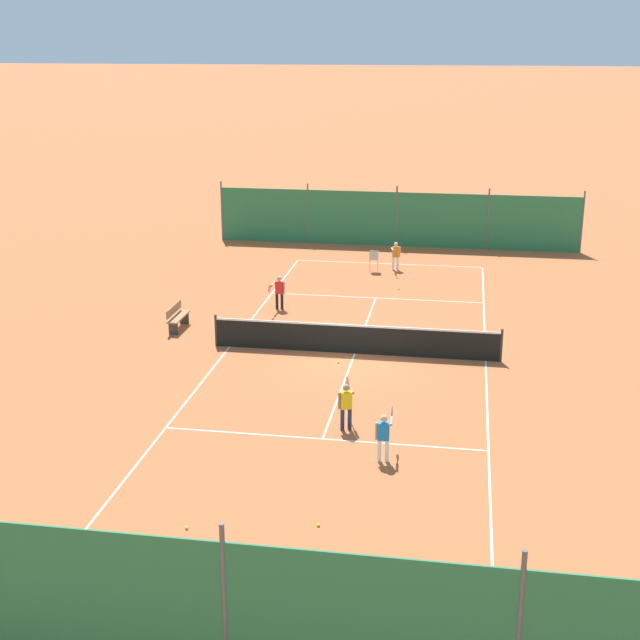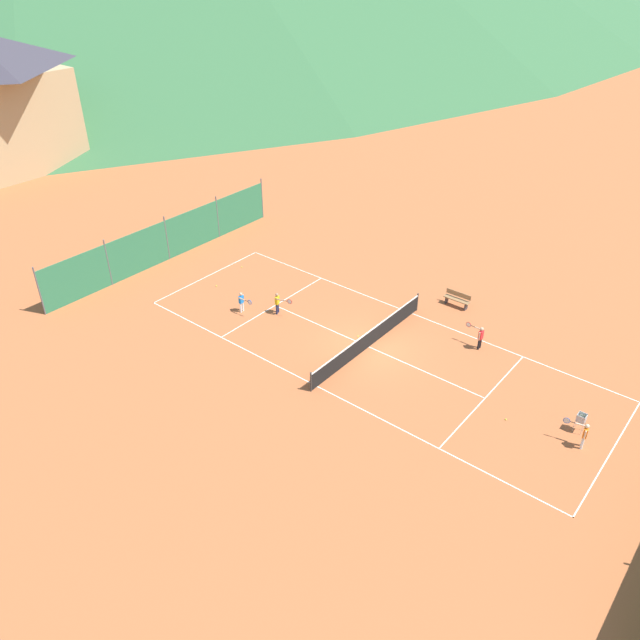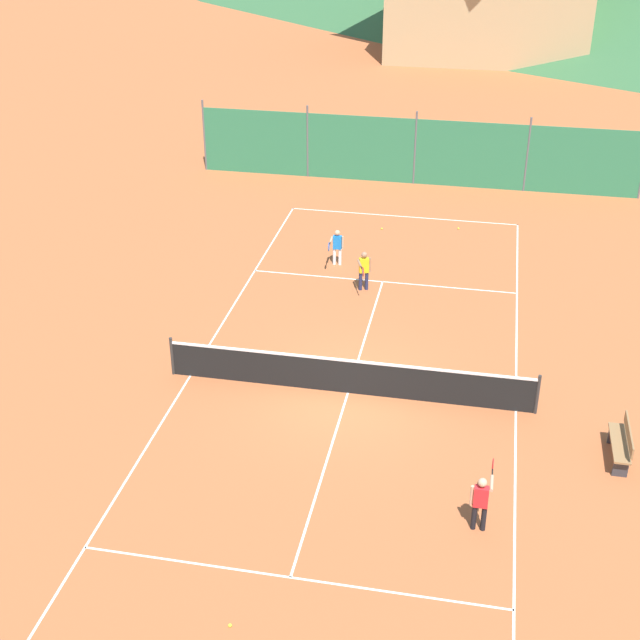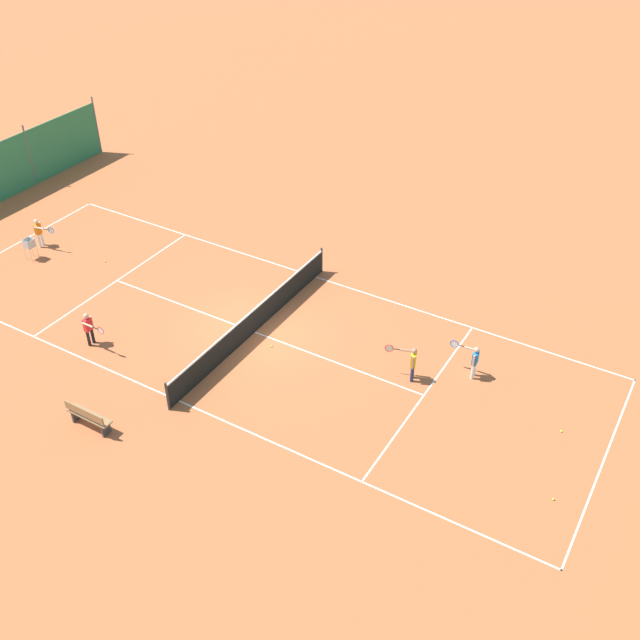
% 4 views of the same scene
% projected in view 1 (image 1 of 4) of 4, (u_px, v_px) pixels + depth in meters
% --- Properties ---
extents(ground_plane, '(600.00, 600.00, 0.00)m').
position_uv_depth(ground_plane, '(355.00, 354.00, 28.32)').
color(ground_plane, '#B25B33').
extents(court_line_markings, '(8.25, 23.85, 0.01)m').
position_uv_depth(court_line_markings, '(355.00, 353.00, 28.32)').
color(court_line_markings, white).
rests_on(court_line_markings, ground).
extents(tennis_net, '(9.18, 0.08, 1.06)m').
position_uv_depth(tennis_net, '(355.00, 339.00, 28.17)').
color(tennis_net, '#2D2D2D').
rests_on(tennis_net, ground).
extents(windscreen_fence_far, '(17.28, 0.08, 2.90)m').
position_uv_depth(windscreen_fence_far, '(225.00, 617.00, 13.35)').
color(windscreen_fence_far, '#2D754C').
rests_on(windscreen_fence_far, ground).
extents(windscreen_fence_near, '(17.28, 0.08, 2.90)m').
position_uv_depth(windscreen_fence_near, '(396.00, 219.00, 42.49)').
color(windscreen_fence_near, '#2D754C').
rests_on(windscreen_fence_near, ground).
extents(player_near_service, '(0.40, 1.08, 1.25)m').
position_uv_depth(player_near_service, '(346.00, 403.00, 22.66)').
color(player_near_service, '#23284C').
rests_on(player_near_service, ground).
extents(player_far_service, '(0.41, 1.01, 1.19)m').
position_uv_depth(player_far_service, '(384.00, 434.00, 20.97)').
color(player_far_service, white).
rests_on(player_far_service, ground).
extents(player_near_baseline, '(0.43, 1.04, 1.26)m').
position_uv_depth(player_near_baseline, '(279.00, 290.00, 32.69)').
color(player_near_baseline, black).
rests_on(player_near_baseline, ground).
extents(player_far_baseline, '(0.41, 1.05, 1.23)m').
position_uv_depth(player_far_baseline, '(396.00, 254.00, 38.20)').
color(player_far_baseline, white).
rests_on(player_far_baseline, ground).
extents(tennis_ball_mid_court, '(0.07, 0.07, 0.07)m').
position_uv_depth(tennis_ball_mid_court, '(399.00, 289.00, 35.48)').
color(tennis_ball_mid_court, '#CCE033').
rests_on(tennis_ball_mid_court, ground).
extents(tennis_ball_service_box, '(0.07, 0.07, 0.07)m').
position_uv_depth(tennis_ball_service_box, '(318.00, 525.00, 18.31)').
color(tennis_ball_service_box, '#CCE033').
rests_on(tennis_ball_service_box, ground).
extents(tennis_ball_near_corner, '(0.07, 0.07, 0.07)m').
position_uv_depth(tennis_ball_near_corner, '(338.00, 362.00, 27.47)').
color(tennis_ball_near_corner, '#CCE033').
rests_on(tennis_ball_near_corner, ground).
extents(tennis_ball_by_net_right, '(0.07, 0.07, 0.07)m').
position_uv_depth(tennis_ball_by_net_right, '(187.00, 528.00, 18.21)').
color(tennis_ball_by_net_right, '#CCE033').
rests_on(tennis_ball_by_net_right, ground).
extents(ball_hopper, '(0.36, 0.36, 0.89)m').
position_uv_depth(ball_hopper, '(374.00, 257.00, 37.98)').
color(ball_hopper, '#B7B7BC').
rests_on(ball_hopper, ground).
extents(courtside_bench, '(0.36, 1.50, 0.84)m').
position_uv_depth(courtside_bench, '(177.00, 316.00, 30.57)').
color(courtside_bench, olive).
rests_on(courtside_bench, ground).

